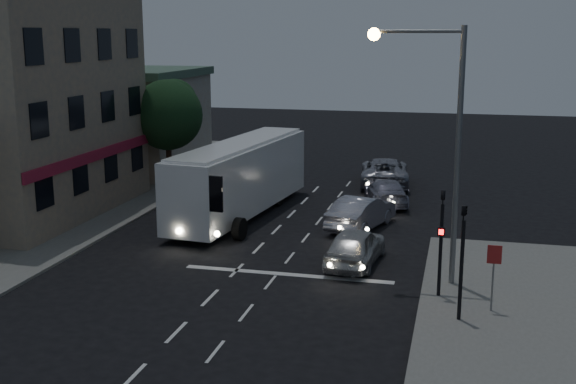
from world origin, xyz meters
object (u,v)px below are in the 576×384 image
(traffic_signal_side, at_px, (462,249))
(regulatory_sign, at_px, (494,267))
(street_tree, at_px, (167,112))
(car_sedan_a, at_px, (361,212))
(car_sedan_b, at_px, (386,192))
(tour_bus, at_px, (240,176))
(car_sedan_c, at_px, (385,172))
(car_suv, at_px, (355,246))
(traffic_signal_main, at_px, (441,230))
(streetlight, at_px, (440,126))

(traffic_signal_side, relative_size, regulatory_sign, 1.86)
(regulatory_sign, xyz_separation_m, street_tree, (-17.51, 15.26, 2.90))
(car_sedan_a, height_order, car_sedan_b, car_sedan_a)
(car_sedan_a, xyz_separation_m, regulatory_sign, (5.54, -9.41, 0.84))
(tour_bus, relative_size, car_sedan_c, 2.07)
(car_suv, xyz_separation_m, car_sedan_b, (0.08, 10.44, -0.08))
(street_tree, bearing_deg, traffic_signal_side, -44.50)
(tour_bus, distance_m, traffic_signal_main, 13.72)
(car_sedan_b, xyz_separation_m, street_tree, (-12.57, 0.79, 3.83))
(car_sedan_c, bearing_deg, traffic_signal_side, 96.11)
(car_sedan_c, bearing_deg, car_sedan_b, 90.83)
(regulatory_sign, bearing_deg, car_suv, 141.19)
(traffic_signal_side, bearing_deg, traffic_signal_main, 109.49)
(car_sedan_c, bearing_deg, traffic_signal_main, 95.35)
(tour_bus, bearing_deg, car_suv, -37.26)
(car_sedan_a, bearing_deg, tour_bus, 6.98)
(traffic_signal_main, height_order, street_tree, street_tree)
(streetlight, distance_m, street_tree, 20.19)
(car_sedan_c, bearing_deg, regulatory_sign, 99.48)
(car_sedan_a, bearing_deg, traffic_signal_main, 130.93)
(tour_bus, height_order, car_sedan_b, tour_bus)
(tour_bus, xyz_separation_m, car_sedan_a, (6.15, -1.01, -1.23))
(traffic_signal_side, xyz_separation_m, streetlight, (-0.96, 3.40, 3.31))
(regulatory_sign, xyz_separation_m, streetlight, (-1.96, 2.44, 4.14))
(car_suv, xyz_separation_m, traffic_signal_side, (4.02, -5.00, 1.68))
(streetlight, xyz_separation_m, street_tree, (-15.55, 12.82, -1.23))
(streetlight, bearing_deg, tour_bus, 140.65)
(tour_bus, bearing_deg, car_sedan_c, 62.23)
(car_sedan_c, bearing_deg, streetlight, 95.49)
(tour_bus, xyz_separation_m, traffic_signal_main, (9.99, -9.40, 0.43))
(street_tree, bearing_deg, tour_bus, -39.78)
(car_sedan_c, bearing_deg, tour_bus, 49.19)
(car_suv, bearing_deg, car_sedan_a, -79.47)
(car_sedan_b, xyz_separation_m, regulatory_sign, (4.94, -14.47, 0.93))
(tour_bus, height_order, street_tree, street_tree)
(tour_bus, xyz_separation_m, car_sedan_b, (6.75, 4.06, -1.32))
(tour_bus, bearing_deg, streetlight, -32.88)
(traffic_signal_main, bearing_deg, regulatory_sign, -30.84)
(traffic_signal_side, bearing_deg, car_sedan_b, 104.32)
(car_sedan_a, height_order, traffic_signal_main, traffic_signal_main)
(car_sedan_a, height_order, traffic_signal_side, traffic_signal_side)
(car_suv, bearing_deg, traffic_signal_main, 142.66)
(streetlight, bearing_deg, car_sedan_c, 102.06)
(car_suv, height_order, street_tree, street_tree)
(car_suv, relative_size, car_sedan_b, 0.96)
(tour_bus, relative_size, street_tree, 1.97)
(car_sedan_a, relative_size, streetlight, 0.51)
(car_suv, bearing_deg, streetlight, 157.40)
(car_sedan_b, height_order, street_tree, street_tree)
(car_sedan_b, height_order, traffic_signal_main, traffic_signal_main)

